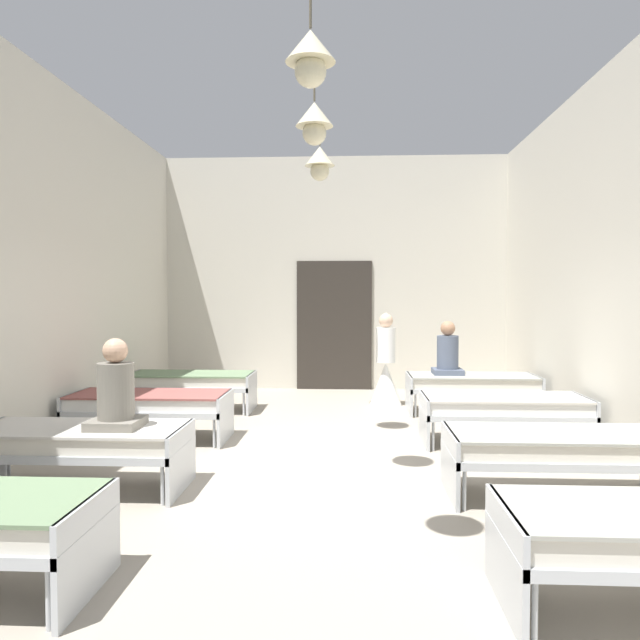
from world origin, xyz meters
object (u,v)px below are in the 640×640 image
(bed_left_row_1, at_px, (79,442))
(bed_right_row_2, at_px, (504,407))
(patient_seated_primary, at_px, (116,395))
(bed_right_row_1, at_px, (559,448))
(bed_left_row_3, at_px, (191,382))
(bed_left_row_2, at_px, (150,404))
(patient_seated_secondary, at_px, (448,355))
(nurse_near_aisle, at_px, (386,373))
(bed_right_row_3, at_px, (472,384))

(bed_left_row_1, bearing_deg, bed_right_row_2, 24.17)
(patient_seated_primary, bearing_deg, bed_right_row_1, 0.35)
(bed_left_row_3, bearing_deg, bed_left_row_2, -90.00)
(bed_left_row_1, distance_m, patient_seated_secondary, 5.50)
(bed_left_row_2, relative_size, nurse_near_aisle, 1.28)
(bed_left_row_2, bearing_deg, patient_seated_secondary, 26.91)
(bed_left_row_2, relative_size, bed_left_row_3, 1.00)
(patient_seated_primary, relative_size, patient_seated_secondary, 1.00)
(bed_left_row_2, bearing_deg, bed_right_row_3, 24.17)
(bed_left_row_2, xyz_separation_m, bed_right_row_3, (4.23, 1.90, 0.00))
(bed_left_row_2, bearing_deg, nurse_near_aisle, 39.01)
(bed_right_row_2, bearing_deg, patient_seated_secondary, 100.07)
(bed_right_row_3, distance_m, nurse_near_aisle, 1.35)
(bed_left_row_2, xyz_separation_m, patient_seated_secondary, (3.88, 1.97, 0.43))
(bed_right_row_1, bearing_deg, bed_right_row_2, 90.00)
(nurse_near_aisle, relative_size, patient_seated_primary, 1.86)
(bed_left_row_1, height_order, bed_left_row_3, same)
(bed_right_row_2, bearing_deg, bed_left_row_2, 180.00)
(bed_right_row_1, distance_m, patient_seated_primary, 3.91)
(nurse_near_aisle, bearing_deg, bed_right_row_3, -152.20)
(bed_left_row_1, xyz_separation_m, patient_seated_secondary, (3.88, 3.87, 0.43))
(bed_left_row_1, height_order, bed_right_row_3, same)
(bed_left_row_3, bearing_deg, bed_right_row_2, -24.17)
(bed_left_row_3, bearing_deg, bed_left_row_1, -90.00)
(bed_left_row_2, height_order, bed_left_row_3, same)
(bed_right_row_3, height_order, patient_seated_primary, patient_seated_primary)
(nurse_near_aisle, bearing_deg, bed_right_row_1, 156.47)
(bed_right_row_2, xyz_separation_m, patient_seated_primary, (-3.88, -1.92, 0.43))
(bed_left_row_1, relative_size, bed_left_row_2, 1.00)
(nurse_near_aisle, bearing_deg, bed_left_row_3, 60.19)
(bed_right_row_2, distance_m, patient_seated_secondary, 2.05)
(nurse_near_aisle, height_order, patient_seated_secondary, nurse_near_aisle)
(bed_right_row_2, bearing_deg, bed_left_row_1, -155.83)
(bed_left_row_2, relative_size, bed_right_row_3, 1.00)
(bed_right_row_1, distance_m, bed_right_row_2, 1.90)
(bed_right_row_2, xyz_separation_m, nurse_near_aisle, (-1.25, 2.42, 0.09))
(bed_right_row_3, bearing_deg, nurse_near_aisle, 157.46)
(bed_right_row_1, distance_m, bed_right_row_3, 3.80)
(bed_right_row_2, relative_size, patient_seated_primary, 2.38)
(bed_left_row_2, distance_m, bed_right_row_3, 4.64)
(bed_left_row_2, xyz_separation_m, bed_left_row_3, (0.00, 1.90, 0.00))
(bed_right_row_1, xyz_separation_m, bed_left_row_3, (-4.23, 3.80, 0.00))
(patient_seated_primary, bearing_deg, nurse_near_aisle, 58.75)
(bed_left_row_3, xyz_separation_m, bed_right_row_3, (4.23, 0.00, 0.00))
(bed_right_row_3, bearing_deg, bed_right_row_1, -90.00)
(bed_left_row_1, relative_size, nurse_near_aisle, 1.28)
(bed_left_row_2, relative_size, patient_seated_primary, 2.38)
(nurse_near_aisle, distance_m, patient_seated_secondary, 1.06)
(bed_right_row_2, height_order, bed_left_row_3, same)
(bed_right_row_1, bearing_deg, bed_left_row_2, 155.83)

